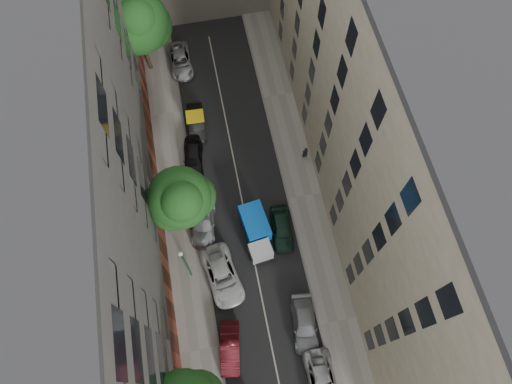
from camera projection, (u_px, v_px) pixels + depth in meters
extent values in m
plane|color=#4C4C49|center=(243.00, 207.00, 39.96)|extent=(120.00, 120.00, 0.00)
cube|color=black|center=(243.00, 207.00, 39.95)|extent=(8.00, 44.00, 0.02)
cube|color=gray|center=(181.00, 219.00, 39.46)|extent=(3.00, 44.00, 0.15)
cube|color=gray|center=(304.00, 196.00, 40.33)|extent=(3.00, 44.00, 0.15)
cube|color=#4E4C49|center=(75.00, 180.00, 29.96)|extent=(8.00, 44.00, 20.00)
cube|color=#BEB294|center=(395.00, 125.00, 31.71)|extent=(8.00, 44.00, 20.00)
cube|color=black|center=(257.00, 235.00, 38.40)|extent=(2.45, 4.96, 0.26)
cube|color=silver|center=(261.00, 251.00, 37.01)|extent=(1.93, 1.63, 1.50)
cube|color=blue|center=(255.00, 223.00, 37.88)|extent=(2.33, 3.40, 1.59)
cylinder|color=black|center=(251.00, 256.00, 37.77)|extent=(0.25, 0.74, 0.74)
cylinder|color=black|center=(270.00, 253.00, 37.90)|extent=(0.25, 0.74, 0.74)
cylinder|color=black|center=(244.00, 222.00, 39.01)|extent=(0.25, 0.74, 0.74)
cylinder|color=black|center=(263.00, 219.00, 39.14)|extent=(0.25, 0.74, 0.74)
imported|color=#4F0F16|center=(230.00, 348.00, 34.52)|extent=(2.05, 4.26, 1.35)
imported|color=silver|center=(222.00, 276.00, 36.73)|extent=(3.35, 5.71, 1.49)
imported|color=#B4B4B9|center=(203.00, 221.00, 38.70)|extent=(2.79, 5.19, 1.43)
imported|color=black|center=(193.00, 157.00, 41.18)|extent=(2.22, 4.45, 1.45)
imported|color=black|center=(196.00, 123.00, 42.71)|extent=(1.67, 4.29, 1.39)
imported|color=#B1B1B5|center=(180.00, 61.00, 45.75)|extent=(2.34, 4.87, 1.34)
imported|color=#B5B5BA|center=(322.00, 381.00, 33.60)|extent=(2.16, 4.65, 1.29)
imported|color=slate|center=(304.00, 324.00, 35.25)|extent=(2.32, 4.70, 1.31)
imported|color=black|center=(282.00, 228.00, 38.42)|extent=(2.01, 4.34, 1.44)
cylinder|color=#382619|center=(189.00, 221.00, 37.62)|extent=(0.36, 0.36, 3.12)
cylinder|color=#382619|center=(184.00, 209.00, 35.18)|extent=(0.24, 0.24, 2.23)
sphere|color=#1C4617|center=(180.00, 198.00, 33.19)|extent=(4.71, 4.71, 4.71)
sphere|color=#1C4617|center=(193.00, 196.00, 34.40)|extent=(3.53, 3.53, 3.53)
sphere|color=#1C4617|center=(172.00, 209.00, 33.51)|extent=(3.30, 3.30, 3.30)
sphere|color=#1C4617|center=(181.00, 201.00, 31.83)|extent=(3.06, 3.06, 3.06)
cylinder|color=#382619|center=(148.00, 58.00, 44.68)|extent=(0.36, 0.36, 3.00)
cylinder|color=#382619|center=(142.00, 39.00, 42.33)|extent=(0.24, 0.24, 2.14)
sphere|color=#1C4617|center=(136.00, 22.00, 40.42)|extent=(5.75, 5.75, 5.75)
sphere|color=#1C4617|center=(149.00, 26.00, 41.59)|extent=(4.32, 4.32, 4.32)
sphere|color=#1C4617|center=(131.00, 32.00, 40.71)|extent=(4.03, 4.03, 4.03)
sphere|color=#1C4617|center=(136.00, 19.00, 39.10)|extent=(3.74, 3.74, 3.74)
cylinder|color=#185432|center=(186.00, 265.00, 34.67)|extent=(0.14, 0.14, 5.91)
sphere|color=silver|center=(180.00, 254.00, 31.88)|extent=(0.36, 0.36, 0.36)
imported|color=black|center=(305.00, 153.00, 41.13)|extent=(0.62, 0.45, 1.59)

